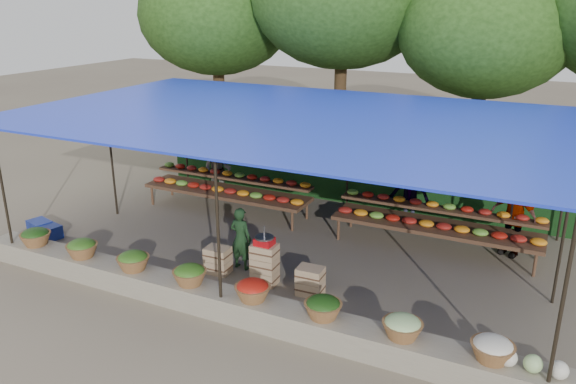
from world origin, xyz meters
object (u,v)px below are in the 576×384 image
at_px(crate_counter, 263,268).
at_px(vendor_seated, 241,238).
at_px(weighing_scale, 264,240).
at_px(blue_crate_front, 50,232).
at_px(blue_crate_back, 40,227).

xyz_separation_m(crate_counter, vendor_seated, (-0.67, 0.36, 0.31)).
distance_m(weighing_scale, vendor_seated, 0.83).
bearing_deg(crate_counter, weighing_scale, -0.00).
xyz_separation_m(blue_crate_front, blue_crate_back, (-0.36, 0.06, 0.01)).
height_order(crate_counter, blue_crate_back, crate_counter).
relative_size(blue_crate_front, blue_crate_back, 0.94).
bearing_deg(blue_crate_front, vendor_seated, 19.11).
bearing_deg(vendor_seated, crate_counter, 155.38).
relative_size(vendor_seated, blue_crate_back, 2.39).
xyz_separation_m(vendor_seated, blue_crate_front, (-4.46, -0.57, -0.47)).
distance_m(blue_crate_front, blue_crate_back, 0.37).
bearing_deg(weighing_scale, vendor_seated, 153.01).
relative_size(vendor_seated, blue_crate_front, 2.53).
bearing_deg(vendor_seated, blue_crate_back, 9.48).
xyz_separation_m(weighing_scale, blue_crate_back, (-5.53, -0.15, -0.70)).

